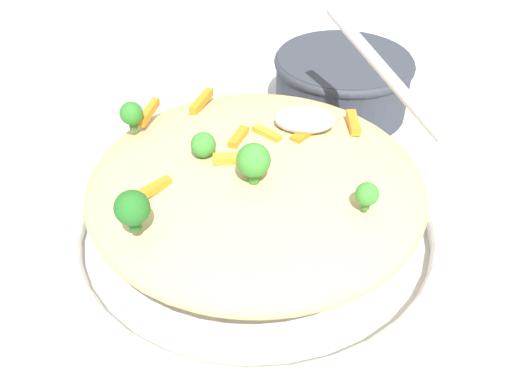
# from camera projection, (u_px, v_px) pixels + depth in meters

# --- Properties ---
(ground_plane) EXTENTS (2.40, 2.40, 0.00)m
(ground_plane) POSITION_uv_depth(u_px,v_px,m) (256.00, 250.00, 0.57)
(ground_plane) COLOR silver
(serving_bowl) EXTENTS (0.37, 0.37, 0.05)m
(serving_bowl) POSITION_uv_depth(u_px,v_px,m) (256.00, 230.00, 0.56)
(serving_bowl) COLOR silver
(serving_bowl) RESTS_ON ground_plane
(pasta_mound) EXTENTS (0.31, 0.31, 0.08)m
(pasta_mound) POSITION_uv_depth(u_px,v_px,m) (256.00, 184.00, 0.52)
(pasta_mound) COLOR #D1BA7A
(pasta_mound) RESTS_ON serving_bowl
(carrot_piece_0) EXTENTS (0.02, 0.03, 0.01)m
(carrot_piece_0) POSITION_uv_depth(u_px,v_px,m) (239.00, 137.00, 0.51)
(carrot_piece_0) COLOR orange
(carrot_piece_0) RESTS_ON pasta_mound
(carrot_piece_1) EXTENTS (0.02, 0.04, 0.01)m
(carrot_piece_1) POSITION_uv_depth(u_px,v_px,m) (201.00, 101.00, 0.57)
(carrot_piece_1) COLOR orange
(carrot_piece_1) RESTS_ON pasta_mound
(carrot_piece_2) EXTENTS (0.03, 0.03, 0.01)m
(carrot_piece_2) POSITION_uv_depth(u_px,v_px,m) (151.00, 190.00, 0.46)
(carrot_piece_2) COLOR orange
(carrot_piece_2) RESTS_ON pasta_mound
(carrot_piece_3) EXTENTS (0.03, 0.03, 0.01)m
(carrot_piece_3) POSITION_uv_depth(u_px,v_px,m) (304.00, 134.00, 0.52)
(carrot_piece_3) COLOR orange
(carrot_piece_3) RESTS_ON pasta_mound
(carrot_piece_4) EXTENTS (0.03, 0.01, 0.01)m
(carrot_piece_4) POSITION_uv_depth(u_px,v_px,m) (231.00, 159.00, 0.48)
(carrot_piece_4) COLOR orange
(carrot_piece_4) RESTS_ON pasta_mound
(carrot_piece_5) EXTENTS (0.01, 0.04, 0.01)m
(carrot_piece_5) POSITION_uv_depth(u_px,v_px,m) (353.00, 122.00, 0.54)
(carrot_piece_5) COLOR orange
(carrot_piece_5) RESTS_ON pasta_mound
(carrot_piece_6) EXTENTS (0.03, 0.02, 0.01)m
(carrot_piece_6) POSITION_uv_depth(u_px,v_px,m) (267.00, 134.00, 0.51)
(carrot_piece_6) COLOR orange
(carrot_piece_6) RESTS_ON pasta_mound
(carrot_piece_7) EXTENTS (0.01, 0.04, 0.01)m
(carrot_piece_7) POSITION_uv_depth(u_px,v_px,m) (149.00, 112.00, 0.55)
(carrot_piece_7) COLOR orange
(carrot_piece_7) RESTS_ON pasta_mound
(broccoli_floret_0) EXTENTS (0.02, 0.02, 0.02)m
(broccoli_floret_0) POSITION_uv_depth(u_px,v_px,m) (367.00, 195.00, 0.44)
(broccoli_floret_0) COLOR #377928
(broccoli_floret_0) RESTS_ON pasta_mound
(broccoli_floret_1) EXTENTS (0.03, 0.03, 0.03)m
(broccoli_floret_1) POSITION_uv_depth(u_px,v_px,m) (132.00, 209.00, 0.41)
(broccoli_floret_1) COLOR #205B1C
(broccoli_floret_1) RESTS_ON pasta_mound
(broccoli_floret_2) EXTENTS (0.02, 0.02, 0.03)m
(broccoli_floret_2) POSITION_uv_depth(u_px,v_px,m) (203.00, 145.00, 0.48)
(broccoli_floret_2) COLOR #377928
(broccoli_floret_2) RESTS_ON pasta_mound
(broccoli_floret_3) EXTENTS (0.03, 0.03, 0.04)m
(broccoli_floret_3) POSITION_uv_depth(u_px,v_px,m) (258.00, 161.00, 0.45)
(broccoli_floret_3) COLOR #377928
(broccoli_floret_3) RESTS_ON pasta_mound
(broccoli_floret_4) EXTENTS (0.02, 0.02, 0.03)m
(broccoli_floret_4) POSITION_uv_depth(u_px,v_px,m) (131.00, 114.00, 0.53)
(broccoli_floret_4) COLOR #296820
(broccoli_floret_4) RESTS_ON pasta_mound
(serving_spoon) EXTENTS (0.15, 0.16, 0.07)m
(serving_spoon) POSITION_uv_depth(u_px,v_px,m) (336.00, 99.00, 0.53)
(serving_spoon) COLOR #B7B7BC
(serving_spoon) RESTS_ON pasta_mound
(companion_bowl) EXTENTS (0.18, 0.18, 0.08)m
(companion_bowl) POSITION_uv_depth(u_px,v_px,m) (342.00, 81.00, 0.76)
(companion_bowl) COLOR #333842
(companion_bowl) RESTS_ON ground_plane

